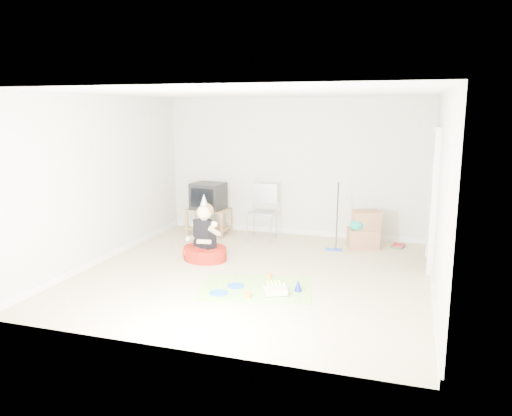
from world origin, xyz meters
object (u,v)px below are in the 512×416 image
(crt_tv, at_px, (208,196))
(seated_woman, at_px, (205,245))
(tv_stand, at_px, (209,219))
(folding_chair, at_px, (262,212))
(birthday_cake, at_px, (276,291))
(cardboard_boxes, at_px, (364,230))

(crt_tv, xyz_separation_m, seated_woman, (0.60, -1.59, -0.51))
(tv_stand, relative_size, folding_chair, 0.75)
(birthday_cake, bearing_deg, folding_chair, 110.40)
(tv_stand, bearing_deg, folding_chair, -5.93)
(tv_stand, xyz_separation_m, folding_chair, (1.12, -0.12, 0.23))
(crt_tv, xyz_separation_m, folding_chair, (1.12, -0.12, -0.23))
(seated_woman, bearing_deg, crt_tv, 110.77)
(tv_stand, bearing_deg, cardboard_boxes, -1.72)
(folding_chair, bearing_deg, tv_stand, 174.07)
(folding_chair, height_order, seated_woman, seated_woman)
(tv_stand, xyz_separation_m, seated_woman, (0.60, -1.59, -0.05))
(seated_woman, height_order, birthday_cake, seated_woman)
(tv_stand, distance_m, birthday_cake, 3.45)
(tv_stand, height_order, folding_chair, folding_chair)
(folding_chair, xyz_separation_m, seated_woman, (-0.52, -1.47, -0.28))
(crt_tv, bearing_deg, folding_chair, -0.01)
(birthday_cake, bearing_deg, cardboard_boxes, 71.78)
(folding_chair, bearing_deg, crt_tv, 174.07)
(crt_tv, bearing_deg, tv_stand, -20.65)
(crt_tv, height_order, birthday_cake, crt_tv)
(folding_chair, height_order, cardboard_boxes, folding_chair)
(folding_chair, xyz_separation_m, birthday_cake, (0.97, -2.62, -0.47))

